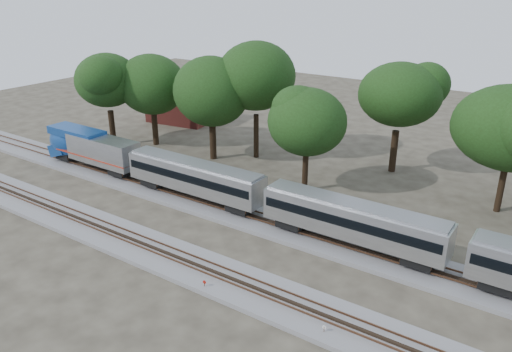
% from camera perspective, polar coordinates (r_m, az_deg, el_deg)
% --- Properties ---
extents(ground, '(160.00, 160.00, 0.00)m').
position_cam_1_polar(ground, '(44.68, -3.58, -8.31)').
color(ground, '#383328').
rests_on(ground, ground).
extents(track_far, '(160.00, 5.00, 0.73)m').
position_cam_1_polar(track_far, '(48.86, 0.72, -5.19)').
color(track_far, slate).
rests_on(track_far, ground).
extents(track_near, '(160.00, 5.00, 0.73)m').
position_cam_1_polar(track_near, '(41.96, -6.97, -10.29)').
color(track_near, slate).
rests_on(track_near, ground).
extents(train, '(85.71, 2.95, 4.35)m').
position_cam_1_polar(train, '(43.65, 11.14, -4.90)').
color(train, silver).
rests_on(train, ground).
extents(switch_stand_red, '(0.29, 0.06, 0.92)m').
position_cam_1_polar(switch_stand_red, '(39.12, -5.91, -12.20)').
color(switch_stand_red, '#512D19').
rests_on(switch_stand_red, ground).
extents(switch_stand_white, '(0.28, 0.05, 0.88)m').
position_cam_1_polar(switch_stand_white, '(35.02, 7.78, -16.99)').
color(switch_stand_white, '#512D19').
rests_on(switch_stand_white, ground).
extents(switch_lever, '(0.58, 0.46, 0.30)m').
position_cam_1_polar(switch_lever, '(37.42, 0.32, -14.66)').
color(switch_lever, '#512D19').
rests_on(switch_lever, ground).
extents(brick_building, '(11.14, 8.55, 4.93)m').
position_cam_1_polar(brick_building, '(84.19, -8.41, 7.91)').
color(brick_building, maroon).
rests_on(brick_building, ground).
extents(tree_0, '(9.40, 9.40, 13.26)m').
position_cam_1_polar(tree_0, '(72.23, -16.66, 10.43)').
color(tree_0, black).
rests_on(tree_0, ground).
extents(tree_1, '(8.78, 8.78, 12.37)m').
position_cam_1_polar(tree_1, '(71.07, -11.84, 10.19)').
color(tree_1, black).
rests_on(tree_1, ground).
extents(tree_2, '(9.09, 9.09, 12.82)m').
position_cam_1_polar(tree_2, '(63.95, -5.13, 9.59)').
color(tree_2, black).
rests_on(tree_2, ground).
extents(tree_3, '(10.97, 10.97, 15.47)m').
position_cam_1_polar(tree_3, '(63.88, 0.02, 11.35)').
color(tree_3, black).
rests_on(tree_3, ground).
extents(tree_4, '(8.10, 8.10, 11.43)m').
position_cam_1_polar(tree_4, '(53.85, 5.86, 6.16)').
color(tree_4, black).
rests_on(tree_4, ground).
extents(tree_5, '(9.77, 9.77, 13.77)m').
position_cam_1_polar(tree_5, '(61.37, 16.12, 8.94)').
color(tree_5, black).
rests_on(tree_5, ground).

